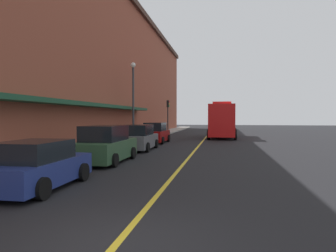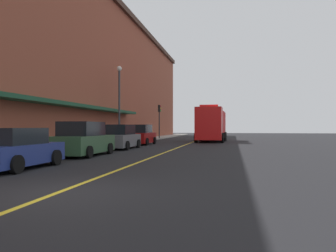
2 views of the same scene
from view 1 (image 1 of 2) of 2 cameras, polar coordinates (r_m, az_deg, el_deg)
name	(u,v)px [view 1 (image 1 of 2)]	position (r m, az deg, el deg)	size (l,w,h in m)	color
ground_plane	(204,140)	(30.21, 6.67, -2.64)	(112.00, 112.00, 0.00)	black
sidewalk_left	(143,139)	(31.21, -4.78, -2.35)	(2.40, 70.00, 0.15)	#9E9B93
lane_center_stripe	(204,140)	(30.21, 6.67, -2.63)	(0.16, 70.00, 0.01)	gold
brick_building_left	(64,68)	(33.62, -18.88, 10.20)	(14.90, 64.00, 14.58)	brown
parked_car_0	(37,166)	(10.69, -23.32, -6.88)	(2.14, 4.14, 1.54)	navy
parked_car_1	(106,145)	(15.71, -11.57, -3.55)	(2.15, 4.61, 1.86)	#2D5133
parked_car_2	(138,138)	(21.22, -5.59, -2.28)	(2.16, 4.39, 1.75)	#595B60
parked_car_3	(156,133)	(26.86, -2.31, -1.39)	(2.03, 4.14, 1.79)	maroon
fire_truck	(223,121)	(33.69, 10.21, 0.88)	(3.10, 8.24, 3.80)	red
parking_meter_0	(123,134)	(22.64, -8.39, -1.42)	(0.14, 0.18, 1.33)	#4C4C51
parking_meter_2	(140,131)	(27.17, -5.19, -0.88)	(0.14, 0.18, 1.33)	#4C4C51
street_lamp_left	(133,93)	(27.22, -6.53, 6.15)	(0.44, 0.44, 6.94)	#33383D
traffic_light_near	(168,110)	(40.15, -0.02, 2.97)	(0.38, 0.36, 4.30)	#232326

